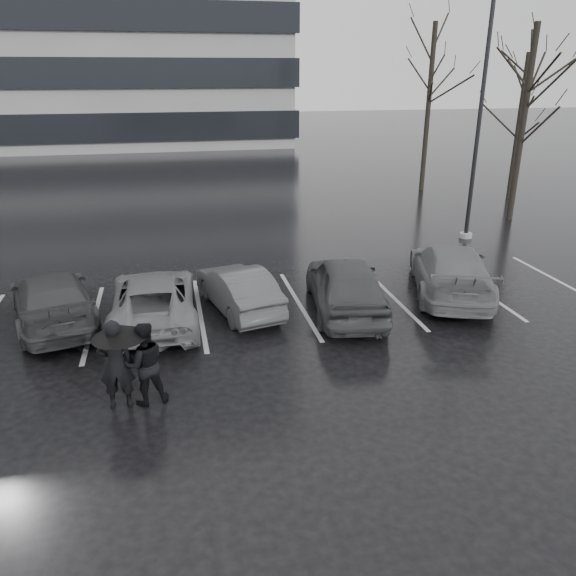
% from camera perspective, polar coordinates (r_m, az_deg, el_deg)
% --- Properties ---
extents(ground, '(160.00, 160.00, 0.00)m').
position_cam_1_polar(ground, '(13.62, 1.09, -5.80)').
color(ground, black).
rests_on(ground, ground).
extents(car_main, '(2.43, 4.72, 1.54)m').
position_cam_1_polar(car_main, '(15.30, 5.87, 0.37)').
color(car_main, black).
rests_on(car_main, ground).
extents(car_west_a, '(2.13, 3.94, 1.23)m').
position_cam_1_polar(car_west_a, '(15.40, -5.07, -0.06)').
color(car_west_a, '#2C2B2E').
rests_on(car_west_a, ground).
extents(car_west_b, '(2.18, 4.66, 1.29)m').
position_cam_1_polar(car_west_b, '(14.98, -13.49, -1.09)').
color(car_west_b, '#4E4E51').
rests_on(car_west_b, ground).
extents(car_west_c, '(3.01, 4.97, 1.35)m').
position_cam_1_polar(car_west_c, '(15.76, -22.83, -0.99)').
color(car_west_c, black).
rests_on(car_west_c, ground).
extents(car_east, '(3.63, 5.46, 1.47)m').
position_cam_1_polar(car_east, '(17.12, 16.21, 1.79)').
color(car_east, '#4E4E51').
rests_on(car_east, ground).
extents(pedestrian_left, '(0.70, 0.48, 1.86)m').
position_cam_1_polar(pedestrian_left, '(11.33, -17.07, -7.45)').
color(pedestrian_left, black).
rests_on(pedestrian_left, ground).
extents(pedestrian_right, '(0.95, 0.81, 1.72)m').
position_cam_1_polar(pedestrian_right, '(11.37, -14.38, -7.46)').
color(pedestrian_right, black).
rests_on(pedestrian_right, ground).
extents(umbrella, '(1.04, 1.04, 1.77)m').
position_cam_1_polar(umbrella, '(11.06, -16.80, -4.22)').
color(umbrella, black).
rests_on(umbrella, ground).
extents(lamp_post, '(0.48, 0.48, 8.85)m').
position_cam_1_polar(lamp_post, '(22.67, 18.73, 14.76)').
color(lamp_post, gray).
rests_on(lamp_post, ground).
extents(stall_stripes, '(19.72, 5.00, 0.00)m').
position_cam_1_polar(stall_stripes, '(15.71, -3.85, -2.00)').
color(stall_stripes, '#B8B8BB').
rests_on(stall_stripes, ground).
extents(tree_east, '(0.26, 0.26, 8.00)m').
position_cam_1_polar(tree_east, '(26.44, 22.73, 14.94)').
color(tree_east, black).
rests_on(tree_east, ground).
extents(tree_ne, '(0.26, 0.26, 7.00)m').
position_cam_1_polar(tree_ne, '(31.18, 22.36, 14.79)').
color(tree_ne, black).
rests_on(tree_ne, ground).
extents(tree_north, '(0.26, 0.26, 8.50)m').
position_cam_1_polar(tree_north, '(32.00, 14.04, 17.18)').
color(tree_north, black).
rests_on(tree_north, ground).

